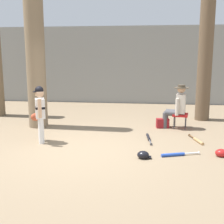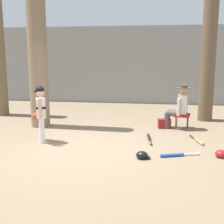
% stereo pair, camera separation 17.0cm
% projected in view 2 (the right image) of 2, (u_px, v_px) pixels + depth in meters
% --- Properties ---
extents(ground_plane, '(60.00, 60.00, 0.00)m').
position_uv_depth(ground_plane, '(83.00, 150.00, 6.25)').
color(ground_plane, '#7F6B51').
extents(concrete_back_wall, '(18.00, 0.36, 3.15)m').
position_uv_depth(concrete_back_wall, '(121.00, 65.00, 12.34)').
color(concrete_back_wall, gray).
rests_on(concrete_back_wall, ground).
extents(tree_near_player, '(0.74, 0.74, 5.64)m').
position_uv_depth(tree_near_player, '(37.00, 37.00, 7.96)').
color(tree_near_player, '#7F6B51').
rests_on(tree_near_player, ground).
extents(tree_behind_spectator, '(0.63, 0.63, 4.24)m').
position_uv_depth(tree_behind_spectator, '(208.00, 61.00, 8.82)').
color(tree_behind_spectator, brown).
rests_on(tree_behind_spectator, ground).
extents(young_ballplayer, '(0.47, 0.55, 1.31)m').
position_uv_depth(young_ballplayer, '(40.00, 110.00, 6.73)').
color(young_ballplayer, white).
rests_on(young_ballplayer, ground).
extents(folding_stool, '(0.46, 0.46, 0.41)m').
position_uv_depth(folding_stool, '(182.00, 116.00, 8.02)').
color(folding_stool, red).
rests_on(folding_stool, ground).
extents(seated_spectator, '(0.68, 0.54, 1.20)m').
position_uv_depth(seated_spectator, '(179.00, 106.00, 8.00)').
color(seated_spectator, '#47474C').
rests_on(seated_spectator, ground).
extents(handbag_beside_stool, '(0.37, 0.24, 0.26)m').
position_uv_depth(handbag_beside_stool, '(164.00, 123.00, 8.13)').
color(handbag_beside_stool, maroon).
rests_on(handbag_beside_stool, ground).
extents(bat_blue_youth, '(0.79, 0.32, 0.07)m').
position_uv_depth(bat_blue_youth, '(175.00, 155.00, 5.85)').
color(bat_blue_youth, '#2347AD').
rests_on(bat_blue_youth, ground).
extents(bat_wood_tan, '(0.26, 0.75, 0.07)m').
position_uv_depth(bat_wood_tan, '(198.00, 141.00, 6.81)').
color(bat_wood_tan, tan).
rests_on(bat_wood_tan, ground).
extents(bat_black_composite, '(0.15, 0.82, 0.07)m').
position_uv_depth(bat_black_composite, '(149.00, 138.00, 7.04)').
color(bat_black_composite, black).
rests_on(bat_black_composite, ground).
extents(batting_helmet_black, '(0.28, 0.21, 0.16)m').
position_uv_depth(batting_helmet_black, '(142.00, 155.00, 5.73)').
color(batting_helmet_black, black).
rests_on(batting_helmet_black, ground).
extents(batting_helmet_red, '(0.28, 0.22, 0.16)m').
position_uv_depth(batting_helmet_red, '(221.00, 154.00, 5.80)').
color(batting_helmet_red, '#A81919').
rests_on(batting_helmet_red, ground).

